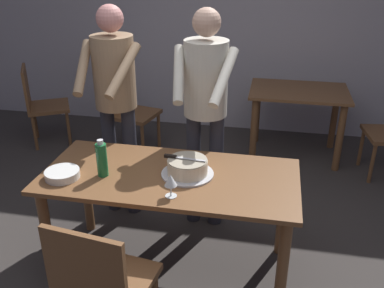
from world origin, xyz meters
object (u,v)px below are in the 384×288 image
(background_chair_0, at_px, (129,108))
(person_standing_beside, at_px, (115,91))
(cake_on_platter, at_px, (187,168))
(background_table, at_px, (298,105))
(background_chair_2, at_px, (41,102))
(water_bottle, at_px, (102,159))
(chair_near_side, at_px, (102,284))
(plate_stack, at_px, (62,174))
(wine_glass_near, at_px, (171,181))
(cake_knife, at_px, (177,157))
(main_dining_table, at_px, (170,190))
(person_cutting_cake, at_px, (205,99))

(background_chair_0, bearing_deg, person_standing_beside, -74.43)
(cake_on_platter, relative_size, background_table, 0.34)
(background_chair_0, xyz_separation_m, background_chair_2, (-1.03, -0.02, 0.00))
(background_chair_0, height_order, background_chair_2, same)
(water_bottle, bearing_deg, chair_near_side, -70.56)
(background_chair_0, bearing_deg, plate_stack, -82.88)
(wine_glass_near, bearing_deg, cake_knife, 95.86)
(main_dining_table, height_order, water_bottle, water_bottle)
(cake_on_platter, relative_size, background_chair_0, 0.38)
(water_bottle, xyz_separation_m, background_chair_2, (-1.52, 1.87, -0.37))
(background_chair_2, bearing_deg, cake_knife, -41.52)
(main_dining_table, height_order, cake_on_platter, cake_on_platter)
(cake_on_platter, relative_size, water_bottle, 1.36)
(person_cutting_cake, bearing_deg, wine_glass_near, -94.00)
(background_chair_2, bearing_deg, main_dining_table, -42.57)
(plate_stack, distance_m, water_bottle, 0.27)
(chair_near_side, xyz_separation_m, background_table, (1.06, 2.77, 0.09))
(water_bottle, bearing_deg, background_chair_2, 129.07)
(background_table, bearing_deg, water_bottle, -121.62)
(chair_near_side, bearing_deg, background_chair_2, 124.66)
(water_bottle, height_order, person_cutting_cake, person_cutting_cake)
(cake_on_platter, height_order, cake_knife, cake_knife)
(chair_near_side, xyz_separation_m, background_chair_0, (-0.72, 2.55, 0.00))
(background_chair_0, bearing_deg, cake_on_platter, -60.12)
(plate_stack, height_order, person_standing_beside, person_standing_beside)
(plate_stack, relative_size, water_bottle, 0.88)
(water_bottle, distance_m, chair_near_side, 0.80)
(wine_glass_near, distance_m, background_chair_0, 2.30)
(wine_glass_near, bearing_deg, background_table, 70.41)
(water_bottle, bearing_deg, background_table, 58.38)
(chair_near_side, height_order, background_chair_2, same)
(cake_knife, distance_m, background_chair_0, 2.04)
(cake_knife, relative_size, person_standing_beside, 0.16)
(person_standing_beside, distance_m, chair_near_side, 1.55)
(plate_stack, xyz_separation_m, background_table, (1.54, 2.18, -0.20))
(person_standing_beside, height_order, background_table, person_standing_beside)
(wine_glass_near, xyz_separation_m, water_bottle, (-0.49, 0.16, 0.01))
(plate_stack, distance_m, person_cutting_cake, 1.14)
(wine_glass_near, height_order, background_chair_2, background_chair_2)
(cake_on_platter, relative_size, wine_glass_near, 2.36)
(person_standing_beside, bearing_deg, wine_glass_near, -53.42)
(plate_stack, height_order, background_chair_0, background_chair_0)
(background_chair_0, bearing_deg, person_cutting_cake, -49.26)
(wine_glass_near, distance_m, chair_near_side, 0.67)
(person_cutting_cake, distance_m, background_table, 1.68)
(person_standing_beside, bearing_deg, background_chair_2, 139.57)
(person_standing_beside, bearing_deg, person_cutting_cake, -2.42)
(plate_stack, bearing_deg, background_chair_0, 97.12)
(person_cutting_cake, relative_size, background_table, 1.72)
(background_chair_0, relative_size, background_chair_2, 1.00)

